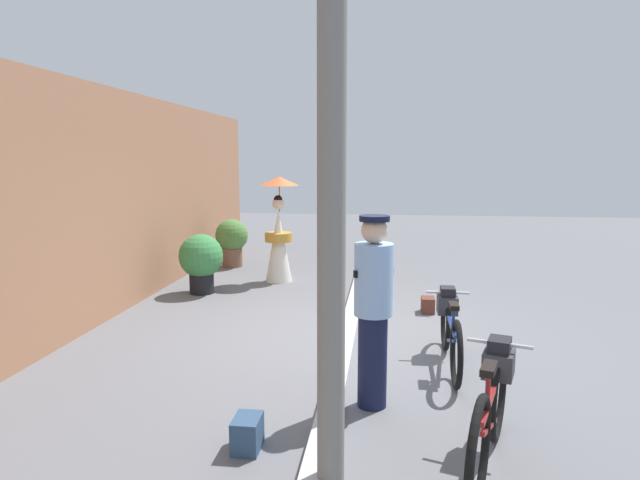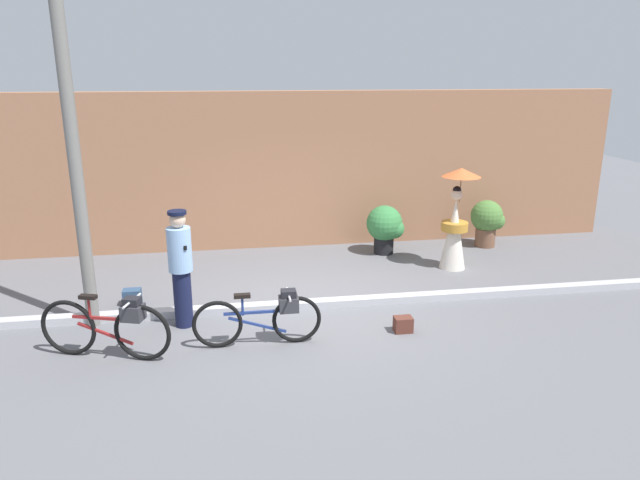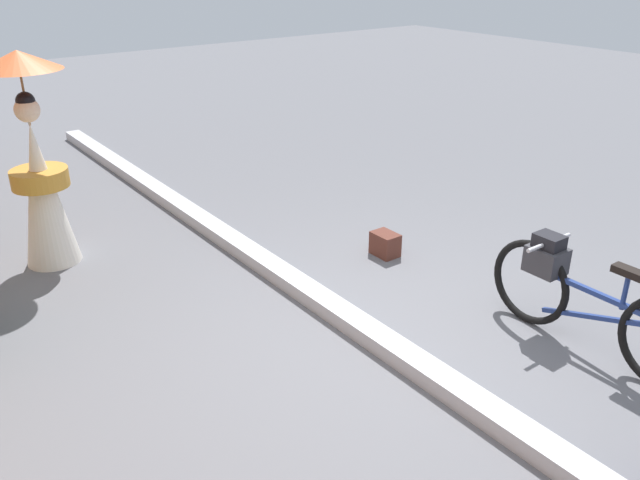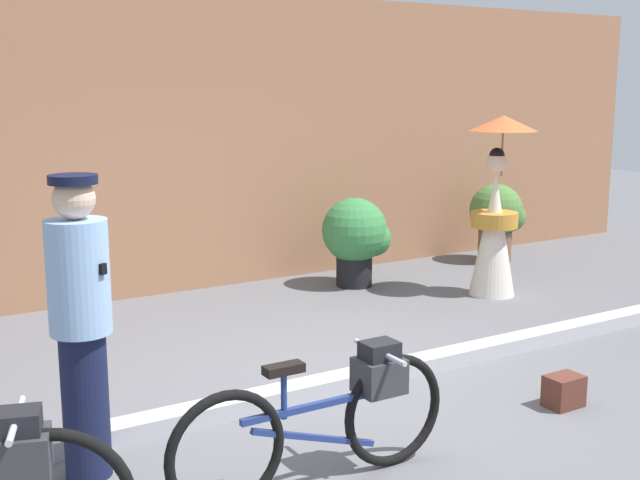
% 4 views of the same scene
% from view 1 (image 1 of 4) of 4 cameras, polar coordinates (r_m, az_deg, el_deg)
% --- Properties ---
extents(ground_plane, '(30.00, 30.00, 0.00)m').
position_cam_1_polar(ground_plane, '(6.93, 3.03, -9.96)').
color(ground_plane, slate).
extents(building_wall, '(14.00, 0.40, 3.18)m').
position_cam_1_polar(building_wall, '(7.69, -24.17, 3.28)').
color(building_wall, '#9E6B4C').
rests_on(building_wall, ground_plane).
extents(sidewalk_curb, '(14.00, 0.20, 0.12)m').
position_cam_1_polar(sidewalk_curb, '(6.91, 3.04, -9.49)').
color(sidewalk_curb, '#B2B2B7').
rests_on(sidewalk_curb, ground_plane).
extents(bicycle_near_officer, '(1.74, 0.48, 0.77)m').
position_cam_1_polar(bicycle_near_officer, '(6.03, 13.58, -8.96)').
color(bicycle_near_officer, black).
rests_on(bicycle_near_officer, ground_plane).
extents(bicycle_far_side, '(1.71, 0.66, 0.86)m').
position_cam_1_polar(bicycle_far_side, '(4.20, 17.69, -16.49)').
color(bicycle_far_side, black).
rests_on(bicycle_far_side, ground_plane).
extents(person_officer, '(0.34, 0.35, 1.72)m').
position_cam_1_polar(person_officer, '(4.77, 5.65, -6.99)').
color(person_officer, '#141938').
rests_on(person_officer, ground_plane).
extents(person_with_parasol, '(0.70, 0.70, 1.89)m').
position_cam_1_polar(person_with_parasol, '(9.71, -4.40, 0.87)').
color(person_with_parasol, silver).
rests_on(person_with_parasol, ground_plane).
extents(potted_plant_by_door, '(0.74, 0.72, 0.99)m').
position_cam_1_polar(potted_plant_by_door, '(9.08, -12.36, -2.01)').
color(potted_plant_by_door, black).
rests_on(potted_plant_by_door, ground_plane).
extents(potted_plant_small, '(0.68, 0.67, 0.99)m').
position_cam_1_polar(potted_plant_small, '(11.22, -9.25, 0.09)').
color(potted_plant_small, brown).
rests_on(potted_plant_small, ground_plane).
extents(backpack_on_pavement, '(0.28, 0.20, 0.26)m').
position_cam_1_polar(backpack_on_pavement, '(4.39, -7.64, -19.57)').
color(backpack_on_pavement, navy).
rests_on(backpack_on_pavement, ground_plane).
extents(backpack_spare, '(0.26, 0.19, 0.22)m').
position_cam_1_polar(backpack_spare, '(7.99, 11.38, -6.72)').
color(backpack_spare, '#592D23').
rests_on(backpack_spare, ground_plane).
extents(utility_pole, '(0.18, 0.18, 4.80)m').
position_cam_1_polar(utility_pole, '(3.30, 1.25, 12.04)').
color(utility_pole, slate).
rests_on(utility_pole, ground_plane).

